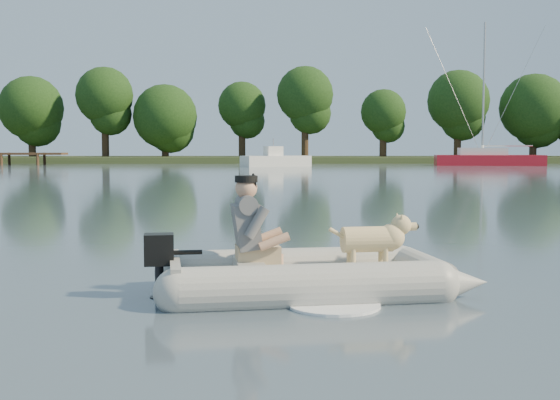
{
  "coord_description": "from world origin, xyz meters",
  "views": [
    {
      "loc": [
        0.11,
        -7.48,
        1.44
      ],
      "look_at": [
        0.27,
        1.81,
        0.75
      ],
      "focal_mm": 45.0,
      "sensor_mm": 36.0,
      "label": 1
    }
  ],
  "objects_px": {
    "dinghy": "(312,240)",
    "dog": "(367,244)",
    "motorboat": "(276,153)",
    "sailboat": "(488,159)",
    "man": "(248,223)"
  },
  "relations": [
    {
      "from": "dog",
      "to": "sailboat",
      "type": "height_order",
      "value": "sailboat"
    },
    {
      "from": "dinghy",
      "to": "motorboat",
      "type": "distance_m",
      "value": 47.36
    },
    {
      "from": "dog",
      "to": "sailboat",
      "type": "xyz_separation_m",
      "value": [
        17.02,
        50.11,
        0.05
      ]
    },
    {
      "from": "dog",
      "to": "dinghy",
      "type": "bearing_deg",
      "value": -175.43
    },
    {
      "from": "man",
      "to": "sailboat",
      "type": "xyz_separation_m",
      "value": [
        18.23,
        50.29,
        -0.18
      ]
    },
    {
      "from": "dinghy",
      "to": "dog",
      "type": "xyz_separation_m",
      "value": [
        0.57,
        0.13,
        -0.06
      ]
    },
    {
      "from": "man",
      "to": "dog",
      "type": "bearing_deg",
      "value": -0.0
    },
    {
      "from": "dinghy",
      "to": "sailboat",
      "type": "relative_size",
      "value": 0.36
    },
    {
      "from": "dog",
      "to": "motorboat",
      "type": "xyz_separation_m",
      "value": [
        -0.39,
        47.22,
        0.58
      ]
    },
    {
      "from": "dog",
      "to": "man",
      "type": "bearing_deg",
      "value": 180.0
    },
    {
      "from": "dog",
      "to": "motorboat",
      "type": "height_order",
      "value": "motorboat"
    },
    {
      "from": "dinghy",
      "to": "dog",
      "type": "bearing_deg",
      "value": 4.57
    },
    {
      "from": "motorboat",
      "to": "sailboat",
      "type": "distance_m",
      "value": 17.65
    },
    {
      "from": "motorboat",
      "to": "sailboat",
      "type": "bearing_deg",
      "value": -14.02
    },
    {
      "from": "dinghy",
      "to": "motorboat",
      "type": "height_order",
      "value": "motorboat"
    }
  ]
}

